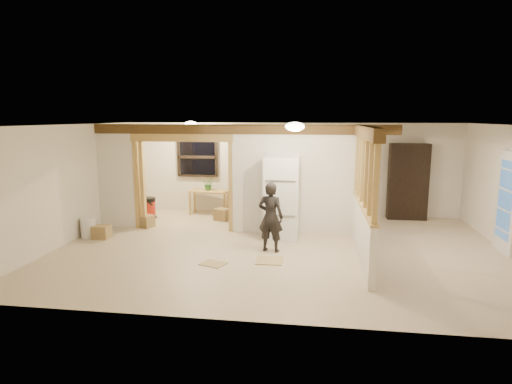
# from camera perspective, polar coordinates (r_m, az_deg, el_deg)

# --- Properties ---
(floor) EXTENTS (9.00, 6.50, 0.01)m
(floor) POSITION_cam_1_polar(r_m,az_deg,el_deg) (8.86, 3.16, -7.51)
(floor) COLOR #C3AF91
(floor) RESTS_ON ground
(ceiling) EXTENTS (9.00, 6.50, 0.01)m
(ceiling) POSITION_cam_1_polar(r_m,az_deg,el_deg) (8.45, 3.33, 8.92)
(ceiling) COLOR white
(wall_back) EXTENTS (9.00, 0.01, 2.50)m
(wall_back) POSITION_cam_1_polar(r_m,az_deg,el_deg) (11.78, 4.58, 3.09)
(wall_back) COLOR silver
(wall_back) RESTS_ON floor
(wall_front) EXTENTS (9.00, 0.01, 2.50)m
(wall_front) POSITION_cam_1_polar(r_m,az_deg,el_deg) (5.40, 0.31, -5.07)
(wall_front) COLOR silver
(wall_front) RESTS_ON floor
(wall_left) EXTENTS (0.01, 6.50, 2.50)m
(wall_left) POSITION_cam_1_polar(r_m,az_deg,el_deg) (10.00, -23.41, 1.07)
(wall_left) COLOR silver
(wall_left) RESTS_ON floor
(partition_left_stub) EXTENTS (0.90, 0.12, 2.50)m
(partition_left_stub) POSITION_cam_1_polar(r_m,az_deg,el_deg) (10.82, -18.09, 2.02)
(partition_left_stub) COLOR silver
(partition_left_stub) RESTS_ON floor
(partition_center) EXTENTS (2.80, 0.12, 2.50)m
(partition_center) POSITION_cam_1_polar(r_m,az_deg,el_deg) (9.74, 5.02, 1.64)
(partition_center) COLOR silver
(partition_center) RESTS_ON floor
(doorway_frame) EXTENTS (2.46, 0.14, 2.20)m
(doorway_frame) POSITION_cam_1_polar(r_m,az_deg,el_deg) (10.23, -9.70, 1.09)
(doorway_frame) COLOR tan
(doorway_frame) RESTS_ON floor
(header_beam_back) EXTENTS (7.00, 0.18, 0.22)m
(header_beam_back) POSITION_cam_1_polar(r_m,az_deg,el_deg) (9.77, -2.00, 8.36)
(header_beam_back) COLOR brown
(header_beam_back) RESTS_ON ceiling
(header_beam_right) EXTENTS (0.18, 3.30, 0.22)m
(header_beam_right) POSITION_cam_1_polar(r_m,az_deg,el_deg) (8.08, 14.57, 7.72)
(header_beam_right) COLOR brown
(header_beam_right) RESTS_ON ceiling
(pony_wall) EXTENTS (0.12, 3.20, 1.00)m
(pony_wall) POSITION_cam_1_polar(r_m,az_deg,el_deg) (8.35, 14.00, -5.27)
(pony_wall) COLOR silver
(pony_wall) RESTS_ON floor
(stud_partition) EXTENTS (0.14, 3.20, 1.32)m
(stud_partition) POSITION_cam_1_polar(r_m,az_deg,el_deg) (8.13, 14.35, 2.64)
(stud_partition) COLOR tan
(stud_partition) RESTS_ON pony_wall
(window_back) EXTENTS (1.12, 0.10, 1.10)m
(window_back) POSITION_cam_1_polar(r_m,az_deg,el_deg) (12.10, -7.84, 4.64)
(window_back) COLOR black
(window_back) RESTS_ON wall_back
(french_door) EXTENTS (0.12, 0.86, 2.00)m
(french_door) POSITION_cam_1_polar(r_m,az_deg,el_deg) (9.71, 30.42, -1.22)
(french_door) COLOR white
(french_door) RESTS_ON floor
(ceiling_dome_main) EXTENTS (0.36, 0.36, 0.16)m
(ceiling_dome_main) POSITION_cam_1_polar(r_m,az_deg,el_deg) (7.93, 5.21, 8.68)
(ceiling_dome_main) COLOR #FFEABF
(ceiling_dome_main) RESTS_ON ceiling
(ceiling_dome_util) EXTENTS (0.32, 0.32, 0.14)m
(ceiling_dome_util) POSITION_cam_1_polar(r_m,az_deg,el_deg) (11.19, -8.68, 8.97)
(ceiling_dome_util) COLOR #FFEABF
(ceiling_dome_util) RESTS_ON ceiling
(hanging_bulb) EXTENTS (0.07, 0.07, 0.07)m
(hanging_bulb) POSITION_cam_1_polar(r_m,az_deg,el_deg) (10.39, -7.09, 7.28)
(hanging_bulb) COLOR #FFD88C
(hanging_bulb) RESTS_ON ceiling
(refrigerator) EXTENTS (0.75, 0.73, 1.81)m
(refrigerator) POSITION_cam_1_polar(r_m,az_deg,el_deg) (9.39, 3.44, -0.77)
(refrigerator) COLOR silver
(refrigerator) RESTS_ON floor
(woman) EXTENTS (0.57, 0.44, 1.40)m
(woman) POSITION_cam_1_polar(r_m,az_deg,el_deg) (8.48, 1.96, -3.35)
(woman) COLOR black
(woman) RESTS_ON floor
(work_table) EXTENTS (1.11, 0.66, 0.66)m
(work_table) POSITION_cam_1_polar(r_m,az_deg,el_deg) (11.88, -6.25, -1.36)
(work_table) COLOR tan
(work_table) RESTS_ON floor
(potted_plant) EXTENTS (0.34, 0.30, 0.36)m
(potted_plant) POSITION_cam_1_polar(r_m,az_deg,el_deg) (11.83, -6.35, 1.09)
(potted_plant) COLOR #2A5F23
(potted_plant) RESTS_ON work_table
(shop_vac) EXTENTS (0.55, 0.55, 0.56)m
(shop_vac) POSITION_cam_1_polar(r_m,az_deg,el_deg) (11.68, -14.17, -2.06)
(shop_vac) COLOR maroon
(shop_vac) RESTS_ON floor
(bookshelf) EXTENTS (0.99, 0.33, 1.98)m
(bookshelf) POSITION_cam_1_polar(r_m,az_deg,el_deg) (11.80, 19.61, 1.29)
(bookshelf) COLOR black
(bookshelf) RESTS_ON floor
(bucket) EXTENTS (0.39, 0.39, 0.43)m
(bucket) POSITION_cam_1_polar(r_m,az_deg,el_deg) (10.28, -21.41, -4.45)
(bucket) COLOR white
(bucket) RESTS_ON floor
(box_util_a) EXTENTS (0.45, 0.42, 0.31)m
(box_util_a) POSITION_cam_1_polar(r_m,az_deg,el_deg) (11.16, -4.53, -3.01)
(box_util_a) COLOR #9A7B4A
(box_util_a) RESTS_ON floor
(box_util_b) EXTENTS (0.40, 0.40, 0.29)m
(box_util_b) POSITION_cam_1_polar(r_m,az_deg,el_deg) (10.80, -14.41, -3.79)
(box_util_b) COLOR #9A7B4A
(box_util_b) RESTS_ON floor
(box_front) EXTENTS (0.36, 0.30, 0.29)m
(box_front) POSITION_cam_1_polar(r_m,az_deg,el_deg) (10.10, -19.91, -5.03)
(box_front) COLOR #9A7B4A
(box_front) RESTS_ON floor
(floor_panel_near) EXTENTS (0.49, 0.49, 0.02)m
(floor_panel_near) POSITION_cam_1_polar(r_m,az_deg,el_deg) (8.09, 1.81, -9.12)
(floor_panel_near) COLOR tan
(floor_panel_near) RESTS_ON floor
(floor_panel_far) EXTENTS (0.53, 0.48, 0.01)m
(floor_panel_far) POSITION_cam_1_polar(r_m,az_deg,el_deg) (7.96, -5.73, -9.49)
(floor_panel_far) COLOR tan
(floor_panel_far) RESTS_ON floor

